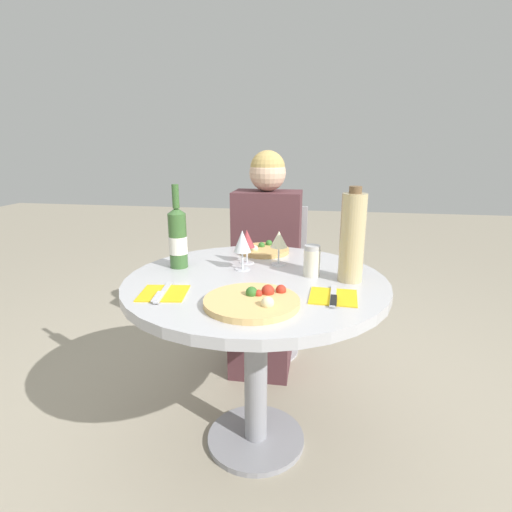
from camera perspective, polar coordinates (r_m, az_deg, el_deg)
The scene contains 14 objects.
ground_plane at distance 1.83m, azimuth -0.02°, elevation -24.81°, with size 12.00×12.00×0.00m, color #9E937F.
dining_table at distance 1.51m, azimuth -0.03°, elevation -7.58°, with size 0.96×0.96×0.71m.
chair_behind_diner at distance 2.34m, azimuth 1.77°, elevation -3.85°, with size 0.42×0.42×0.84m.
seated_diner at distance 2.17m, azimuth 1.29°, elevation -2.13°, with size 0.36×0.46×1.16m.
pizza_large at distance 1.23m, azimuth -0.39°, elevation -6.43°, with size 0.30×0.30×0.05m.
pizza_small_far at distance 1.81m, azimuth 1.24°, elevation 0.90°, with size 0.23×0.23×0.04m.
wine_bottle at distance 1.60m, azimuth -11.11°, elevation 2.58°, with size 0.07×0.07×0.33m.
tall_carafe at distance 1.44m, azimuth 13.60°, elevation 2.61°, with size 0.09×0.09×0.34m.
sugar_shaker at distance 1.49m, azimuth 7.98°, elevation -0.69°, with size 0.06×0.06×0.12m.
wine_glass_back_right at distance 1.61m, azimuth 3.29°, elevation 2.28°, with size 0.07×0.07×0.14m.
wine_glass_back_left at distance 1.63m, azimuth -1.33°, elevation 2.38°, with size 0.07×0.07×0.14m.
wine_glass_front_left at distance 1.54m, azimuth -1.97°, elevation 2.00°, with size 0.07×0.07×0.16m.
place_setting_left at distance 1.35m, azimuth -13.14°, elevation -5.20°, with size 0.17×0.19×0.01m.
place_setting_right at distance 1.31m, azimuth 10.97°, elevation -5.74°, with size 0.16×0.19×0.01m.
Camera 1 is at (0.23, -1.37, 1.19)m, focal length 28.00 mm.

